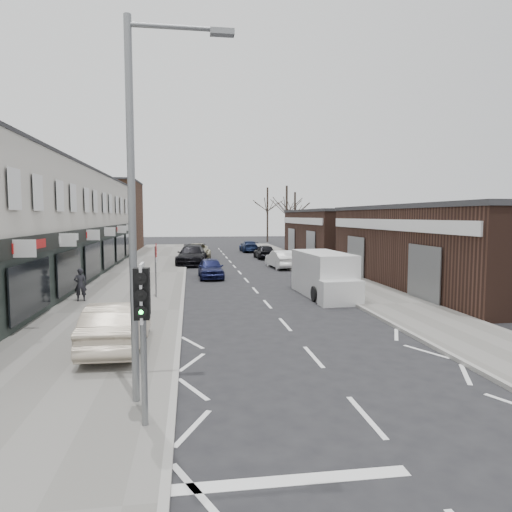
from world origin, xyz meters
name	(u,v)px	position (x,y,z in m)	size (l,w,h in m)	color
ground	(335,381)	(0.00, 0.00, 0.00)	(160.00, 160.00, 0.00)	black
pavement_left	(144,273)	(-6.75, 22.00, 0.06)	(5.50, 64.00, 0.12)	slate
pavement_right	(317,270)	(5.75, 22.00, 0.06)	(3.50, 64.00, 0.12)	slate
shop_terrace_left	(28,225)	(-13.50, 19.50, 3.55)	(8.00, 41.00, 7.10)	beige
brick_block_far	(104,217)	(-13.50, 45.00, 4.00)	(8.00, 10.00, 8.00)	#4E3221
right_unit_near	(466,247)	(12.50, 14.00, 2.25)	(10.00, 18.00, 4.50)	#372119
right_unit_far	(349,234)	(12.50, 34.00, 2.25)	(10.00, 16.00, 4.50)	#372119
tree_far_a	(286,247)	(9.00, 48.00, 0.00)	(3.60, 3.60, 8.00)	#382D26
tree_far_b	(295,244)	(11.50, 54.00, 0.00)	(3.60, 3.60, 7.50)	#382D26
tree_far_c	(267,242)	(8.50, 60.00, 0.00)	(3.60, 3.60, 8.50)	#382D26
traffic_light	(143,306)	(-4.40, -2.02, 2.41)	(0.28, 0.60, 3.10)	slate
street_lamp	(140,190)	(-4.53, -0.80, 4.62)	(2.23, 0.22, 8.00)	slate
warning_sign	(156,255)	(-5.16, 12.00, 2.20)	(0.12, 0.80, 2.70)	slate
white_van	(324,275)	(3.27, 11.84, 1.05)	(2.25, 5.80, 2.22)	silver
sedan_on_pavement	(117,325)	(-5.70, 3.23, 0.83)	(1.51, 4.33, 1.43)	#BFAF99
pedestrian	(80,285)	(-8.61, 11.42, 0.89)	(0.56, 0.37, 1.55)	black
parked_car_left_a	(211,268)	(-2.20, 19.36, 0.67)	(1.57, 3.90, 1.33)	#161A44
parked_car_left_b	(192,255)	(-3.40, 27.81, 0.81)	(2.26, 5.57, 1.62)	black
parked_car_left_c	(197,251)	(-2.84, 33.89, 0.71)	(2.34, 5.08, 1.41)	#AAA488
parked_car_right_a	(281,259)	(3.50, 24.27, 0.70)	(1.48, 4.25, 1.40)	white
parked_car_right_b	(264,252)	(3.50, 32.35, 0.68)	(1.61, 4.00, 1.36)	black
parked_car_right_c	(249,246)	(3.07, 40.76, 0.63)	(1.77, 4.36, 1.27)	#141F40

